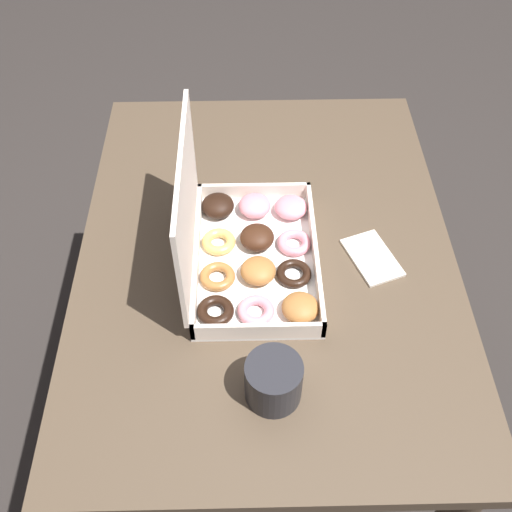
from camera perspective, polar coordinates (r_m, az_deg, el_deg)
The scene contains 5 objects.
ground_plane at distance 1.78m, azimuth 0.69°, elevation -14.58°, with size 8.00×8.00×0.00m, color #2D2826.
dining_table at distance 1.27m, azimuth 0.94°, elevation -2.71°, with size 0.99×0.73×0.71m.
donut_box at distance 1.12m, azimuth -1.30°, elevation 1.25°, with size 0.36×0.24×0.27m.
coffee_mug at distance 0.96m, azimuth 1.86°, elevation -11.75°, with size 0.09×0.09×0.08m.
paper_napkin at distance 1.18m, azimuth 11.00°, elevation -0.15°, with size 0.14×0.12×0.01m.
Camera 1 is at (-0.78, 0.04, 1.60)m, focal length 42.00 mm.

